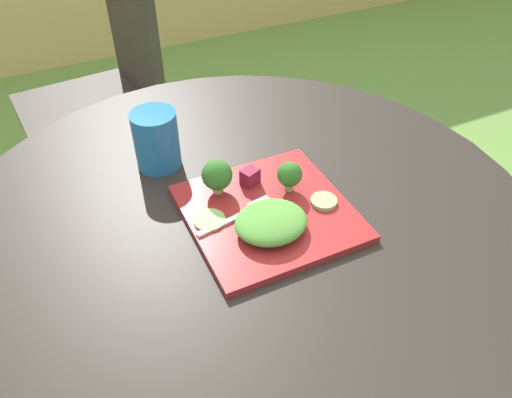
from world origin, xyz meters
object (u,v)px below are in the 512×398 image
Objects in this scene: salad_plate at (268,213)px; drinking_glass at (157,143)px; fork at (243,214)px; patio_chair at (109,79)px.

salad_plate is 0.27m from drinking_glass.
patio_chair is at bearing 92.23° from fork.
salad_plate is 2.39× the size of drinking_glass.
patio_chair is 3.18× the size of salad_plate.
patio_chair is 0.85m from drinking_glass.
patio_chair is 5.82× the size of fork.
drinking_glass reaches higher than salad_plate.
salad_plate is 0.05m from fork.
patio_chair reaches higher than salad_plate.
patio_chair is 1.06m from salad_plate.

